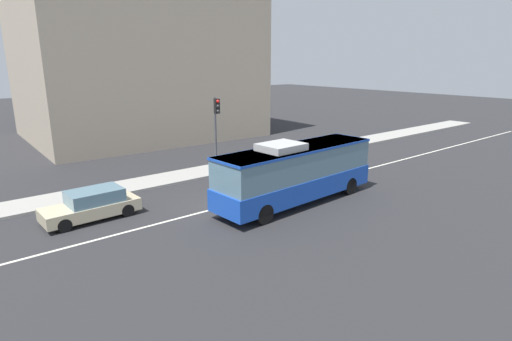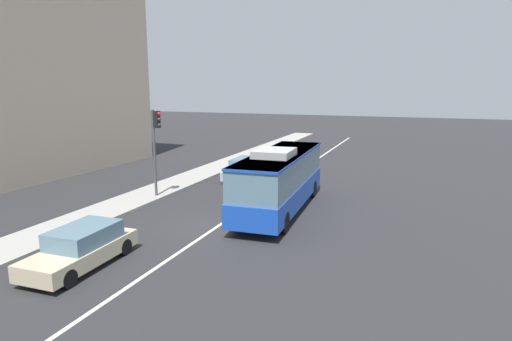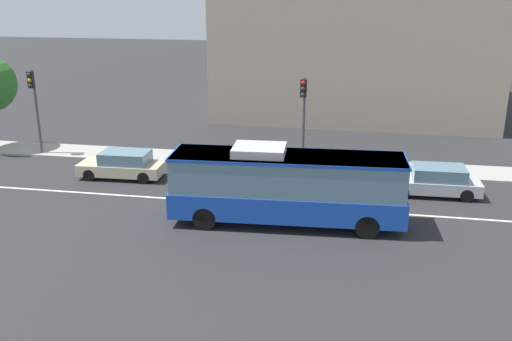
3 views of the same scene
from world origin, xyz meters
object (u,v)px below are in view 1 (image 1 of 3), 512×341
transit_bus (296,171)px  traffic_light_near_corner (216,122)px  sedan_beige (92,205)px  sedan_silver (316,157)px

transit_bus → traffic_light_near_corner: bearing=87.5°
sedan_beige → traffic_light_near_corner: size_ratio=0.88×
traffic_light_near_corner → transit_bus: bearing=5.2°
sedan_beige → sedan_silver: 16.20m
transit_bus → sedan_silver: bearing=32.5°
sedan_silver → sedan_beige: bearing=-0.2°
transit_bus → sedan_beige: (-9.43, 4.54, -1.09)m
traffic_light_near_corner → sedan_silver: bearing=72.9°
sedan_silver → traffic_light_near_corner: traffic_light_near_corner is taller
transit_bus → sedan_beige: bearing=151.3°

